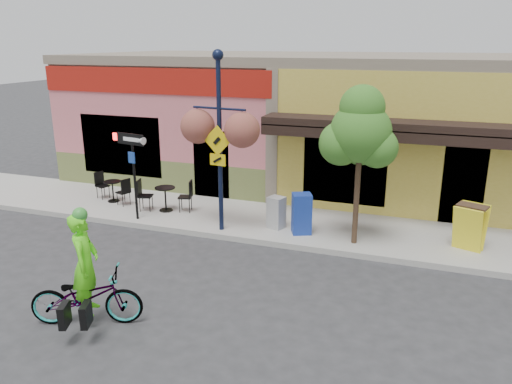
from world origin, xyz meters
TOP-DOWN VIEW (x-y plane):
  - ground at (0.00, 0.00)m, footprint 90.00×90.00m
  - sidewalk at (0.00, 2.00)m, footprint 24.00×3.00m
  - curb at (0.00, 0.55)m, footprint 24.00×0.12m
  - building at (0.00, 7.50)m, footprint 18.20×8.20m
  - bicycle at (-2.15, -3.97)m, footprint 2.13×1.39m
  - cyclist_rider at (-2.10, -3.97)m, footprint 0.67×0.80m
  - lamp_post at (-1.57, 0.85)m, footprint 1.53×0.75m
  - one_way_sign at (-4.14, 0.83)m, footprint 0.96×0.38m
  - cafe_set_left at (-5.70, 1.94)m, footprint 1.58×1.16m
  - cafe_set_right at (-3.72, 1.70)m, footprint 1.72×1.16m
  - newspaper_box_blue at (0.49, 1.30)m, footprint 0.61×0.58m
  - newspaper_box_grey at (-0.24, 1.45)m, footprint 0.50×0.48m
  - street_tree at (1.89, 1.11)m, footprint 1.94×1.94m
  - sandwich_board at (4.47, 1.44)m, footprint 0.80×0.69m

SIDE VIEW (x-z plane):
  - ground at x=0.00m, z-range 0.00..0.00m
  - sidewalk at x=0.00m, z-range 0.00..0.15m
  - curb at x=0.00m, z-range 0.00..0.15m
  - bicycle at x=-2.15m, z-range 0.00..1.06m
  - cafe_set_left at x=-5.70m, z-range 0.15..1.00m
  - newspaper_box_grey at x=-0.24m, z-range 0.15..1.01m
  - cafe_set_right at x=-3.72m, z-range 0.15..1.09m
  - newspaper_box_blue at x=0.49m, z-range 0.15..1.21m
  - sandwich_board at x=4.47m, z-range 0.15..1.27m
  - cyclist_rider at x=-2.10m, z-range 0.00..1.88m
  - one_way_sign at x=-4.14m, z-range 0.15..2.59m
  - street_tree at x=1.89m, z-range 0.15..4.07m
  - building at x=0.00m, z-range 0.00..4.50m
  - lamp_post at x=-1.57m, z-range 0.15..4.78m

